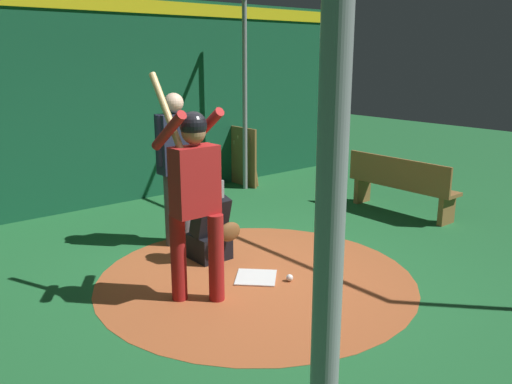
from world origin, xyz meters
TOP-DOWN VIEW (x-y plane):
  - ground_plane at (0.00, 0.00)m, footprint 26.23×26.23m
  - dirt_circle at (0.00, 0.00)m, footprint 3.35×3.35m
  - home_plate at (0.00, 0.00)m, footprint 0.59×0.59m
  - batter at (0.01, -0.75)m, footprint 0.68×0.49m
  - catcher at (-0.75, -0.04)m, footprint 0.58×0.40m
  - umpire at (-1.46, -0.05)m, footprint 0.23×0.49m
  - back_wall at (-3.77, 0.00)m, footprint 0.23×10.23m
  - cage_frame at (0.00, 0.00)m, footprint 6.33×4.78m
  - bat_rack at (-3.53, 2.51)m, footprint 1.06×0.19m
  - bench at (-0.48, 3.18)m, footprint 1.73×0.36m
  - baseball_0 at (0.29, 0.22)m, footprint 0.07×0.07m

SIDE VIEW (x-z plane):
  - ground_plane at x=0.00m, z-range 0.00..0.00m
  - dirt_circle at x=0.00m, z-range 0.00..0.01m
  - home_plate at x=0.00m, z-range 0.01..0.02m
  - baseball_0 at x=0.29m, z-range 0.01..0.08m
  - catcher at x=-0.75m, z-range -0.10..0.86m
  - bench at x=-0.48m, z-range 0.02..0.87m
  - bat_rack at x=-3.53m, z-range -0.03..1.02m
  - umpire at x=-1.46m, z-range 0.13..2.00m
  - batter at x=0.01m, z-range 0.04..2.19m
  - back_wall at x=-3.77m, z-range 0.01..3.18m
  - cage_frame at x=0.00m, z-range 0.67..3.94m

